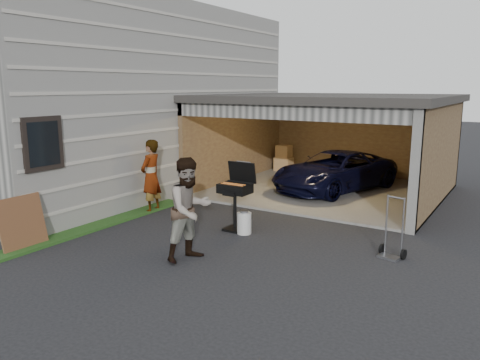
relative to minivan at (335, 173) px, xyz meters
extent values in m
plane|color=black|center=(-1.01, -6.53, -0.59)|extent=(80.00, 80.00, 0.00)
cube|color=#474744|center=(-7.01, -2.53, 2.16)|extent=(7.00, 11.00, 5.50)
cube|color=#193814|center=(-3.26, -7.53, -0.56)|extent=(0.50, 8.00, 0.06)
cube|color=#605E59|center=(-0.26, -0.03, -0.56)|extent=(6.50, 6.00, 0.06)
cube|color=#483021|center=(-0.26, 2.89, 0.76)|extent=(6.50, 0.15, 2.70)
cube|color=#483021|center=(2.92, -0.03, 0.76)|extent=(0.15, 6.00, 2.70)
cube|color=#483021|center=(-3.43, -0.03, 0.76)|extent=(0.15, 6.00, 2.70)
cube|color=#2D2B28|center=(-0.26, -0.03, 2.21)|extent=(6.80, 6.30, 0.20)
cube|color=#474744|center=(-0.26, -2.95, 1.93)|extent=(6.50, 0.16, 0.36)
cube|color=beige|center=(-0.26, -1.73, 2.03)|extent=(6.00, 2.40, 0.06)
cube|color=#474744|center=(2.89, -2.98, 0.76)|extent=(0.20, 0.18, 2.70)
cube|color=olive|center=(-2.81, 2.17, -0.28)|extent=(0.60, 0.50, 0.50)
cube|color=olive|center=(-2.81, 2.17, 0.20)|extent=(0.50, 0.45, 0.45)
cube|color=olive|center=(2.19, 2.07, -0.23)|extent=(0.55, 0.50, 0.60)
cube|color=#57331D|center=(2.37, 2.67, 0.61)|extent=(0.24, 0.43, 2.20)
imported|color=black|center=(0.00, 0.00, 0.00)|extent=(3.09, 4.60, 1.17)
imported|color=#9CAFC5|center=(-3.11, -4.62, 0.34)|extent=(0.53, 0.73, 1.85)
imported|color=#44271A|center=(-0.21, -6.73, 0.37)|extent=(0.94, 1.08, 1.90)
cube|color=black|center=(-0.47, -4.80, -0.56)|extent=(0.43, 0.43, 0.05)
cylinder|color=black|center=(-0.47, -4.80, -0.13)|extent=(0.07, 0.07, 0.86)
cube|color=black|center=(-0.47, -4.80, 0.36)|extent=(0.67, 0.47, 0.20)
cube|color=#59595B|center=(-0.47, -4.80, 0.45)|extent=(0.61, 0.41, 0.02)
cube|color=black|center=(-0.47, -4.51, 0.68)|extent=(0.67, 0.12, 0.47)
cylinder|color=silver|center=(-0.17, -4.90, -0.35)|extent=(0.39, 0.39, 0.47)
cube|color=#57331D|center=(-3.35, -8.03, -0.06)|extent=(0.26, 0.95, 1.05)
cube|color=gray|center=(2.89, -4.73, -0.56)|extent=(0.42, 0.32, 0.04)
cylinder|color=black|center=(2.71, -4.55, -0.49)|extent=(0.09, 0.20, 0.20)
cylinder|color=black|center=(3.13, -4.65, -0.49)|extent=(0.09, 0.20, 0.20)
cylinder|color=gray|center=(2.76, -4.57, 0.01)|extent=(0.03, 0.03, 1.14)
cylinder|color=gray|center=(3.08, -4.64, 0.01)|extent=(0.03, 0.03, 1.14)
cylinder|color=gray|center=(2.92, -4.60, 0.55)|extent=(0.32, 0.10, 0.03)
camera|label=1|loc=(4.93, -13.19, 2.56)|focal=35.00mm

